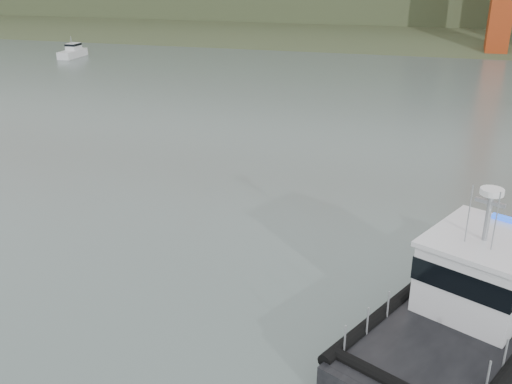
% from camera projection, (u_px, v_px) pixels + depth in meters
% --- Properties ---
extents(ground, '(400.00, 400.00, 0.00)m').
position_uv_depth(ground, '(136.00, 351.00, 19.63)').
color(ground, '#4D5B58').
rests_on(ground, ground).
extents(patrol_boat, '(9.16, 12.73, 5.84)m').
position_uv_depth(patrol_boat, '(474.00, 300.00, 19.93)').
color(patrol_boat, black).
rests_on(patrol_boat, ground).
extents(motorboat, '(2.11, 5.48, 2.96)m').
position_uv_depth(motorboat, '(73.00, 52.00, 80.17)').
color(motorboat, silver).
rests_on(motorboat, ground).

